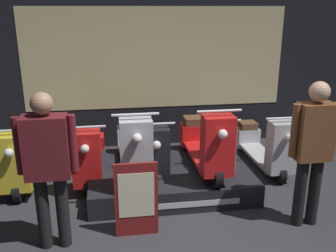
{
  "coord_description": "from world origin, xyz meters",
  "views": [
    {
      "loc": [
        -0.78,
        -3.14,
        2.39
      ],
      "look_at": [
        -0.02,
        1.82,
        0.79
      ],
      "focal_mm": 40.0,
      "sensor_mm": 36.0,
      "label": 1
    }
  ],
  "objects": [
    {
      "name": "display_platform",
      "position": [
        -0.05,
        1.55,
        0.14
      ],
      "size": [
        2.14,
        1.59,
        0.29
      ],
      "color": "black",
      "rests_on": "ground_plane"
    },
    {
      "name": "scooter_display_right",
      "position": [
        0.43,
        1.44,
        0.65
      ],
      "size": [
        0.53,
        1.73,
        0.97
      ],
      "color": "black",
      "rests_on": "display_platform"
    },
    {
      "name": "scooter_backrow_3",
      "position": [
        0.63,
        1.98,
        0.36
      ],
      "size": [
        0.53,
        1.73,
        0.97
      ],
      "color": "black",
      "rests_on": "ground_plane"
    },
    {
      "name": "scooter_display_left",
      "position": [
        -0.53,
        1.44,
        0.65
      ],
      "size": [
        0.53,
        1.73,
        0.97
      ],
      "color": "black",
      "rests_on": "display_platform"
    },
    {
      "name": "person_left_browsing",
      "position": [
        -1.43,
        0.37,
        0.97
      ],
      "size": [
        0.59,
        0.24,
        1.64
      ],
      "color": "black",
      "rests_on": "ground_plane"
    },
    {
      "name": "price_sign_board",
      "position": [
        -0.57,
        0.43,
        0.43
      ],
      "size": [
        0.46,
        0.04,
        0.85
      ],
      "color": "maroon",
      "rests_on": "ground_plane"
    },
    {
      "name": "scooter_backrow_0",
      "position": [
        -2.02,
        1.98,
        0.36
      ],
      "size": [
        0.53,
        1.73,
        0.97
      ],
      "color": "black",
      "rests_on": "ground_plane"
    },
    {
      "name": "shop_wall_back",
      "position": [
        0.0,
        3.27,
        1.6
      ],
      "size": [
        8.11,
        0.09,
        3.2
      ],
      "color": "black",
      "rests_on": "ground_plane"
    },
    {
      "name": "person_right_browsing",
      "position": [
        1.34,
        0.37,
        0.96
      ],
      "size": [
        0.54,
        0.22,
        1.66
      ],
      "color": "black",
      "rests_on": "ground_plane"
    },
    {
      "name": "scooter_backrow_1",
      "position": [
        -1.14,
        1.98,
        0.36
      ],
      "size": [
        0.53,
        1.73,
        0.97
      ],
      "color": "black",
      "rests_on": "ground_plane"
    },
    {
      "name": "scooter_backrow_4",
      "position": [
        1.52,
        1.98,
        0.36
      ],
      "size": [
        0.53,
        1.73,
        0.97
      ],
      "color": "black",
      "rests_on": "ground_plane"
    },
    {
      "name": "scooter_backrow_2",
      "position": [
        -0.25,
        1.98,
        0.36
      ],
      "size": [
        0.53,
        1.73,
        0.97
      ],
      "color": "black",
      "rests_on": "ground_plane"
    }
  ]
}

